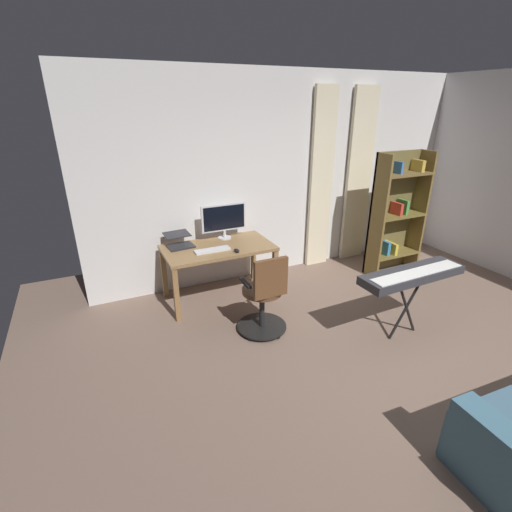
# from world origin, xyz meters

# --- Properties ---
(ground_plane) EXTENTS (7.45, 7.45, 0.00)m
(ground_plane) POSITION_xyz_m (0.00, 0.00, 0.00)
(ground_plane) COLOR #775F51
(back_room_partition) EXTENTS (5.73, 0.10, 2.82)m
(back_room_partition) POSITION_xyz_m (0.00, -2.71, 1.41)
(back_room_partition) COLOR silver
(back_room_partition) RESTS_ON ground
(curtain_left_panel) EXTENTS (0.43, 0.06, 2.63)m
(curtain_left_panel) POSITION_xyz_m (-1.21, -2.60, 1.32)
(curtain_left_panel) COLOR beige
(curtain_left_panel) RESTS_ON ground
(curtain_right_panel) EXTENTS (0.37, 0.06, 2.63)m
(curtain_right_panel) POSITION_xyz_m (-0.52, -2.60, 1.32)
(curtain_right_panel) COLOR beige
(curtain_right_panel) RESTS_ON ground
(desk) EXTENTS (1.37, 0.74, 0.72)m
(desk) POSITION_xyz_m (1.27, -2.18, 0.63)
(desk) COLOR olive
(desk) RESTS_ON ground
(office_chair) EXTENTS (0.56, 0.56, 0.95)m
(office_chair) POSITION_xyz_m (1.09, -1.21, 0.44)
(office_chair) COLOR black
(office_chair) RESTS_ON ground
(computer_monitor) EXTENTS (0.61, 0.18, 0.46)m
(computer_monitor) POSITION_xyz_m (1.08, -2.44, 0.99)
(computer_monitor) COLOR silver
(computer_monitor) RESTS_ON desk
(computer_keyboard) EXTENTS (0.44, 0.13, 0.02)m
(computer_keyboard) POSITION_xyz_m (1.38, -2.07, 0.74)
(computer_keyboard) COLOR silver
(computer_keyboard) RESTS_ON desk
(laptop) EXTENTS (0.34, 0.38, 0.15)m
(laptop) POSITION_xyz_m (1.70, -2.40, 0.78)
(laptop) COLOR #232328
(laptop) RESTS_ON desk
(computer_mouse) EXTENTS (0.06, 0.10, 0.04)m
(computer_mouse) POSITION_xyz_m (1.12, -1.91, 0.74)
(computer_mouse) COLOR black
(computer_mouse) RESTS_ON desk
(bookshelf) EXTENTS (0.82, 0.30, 1.78)m
(bookshelf) POSITION_xyz_m (-1.38, -1.91, 0.89)
(bookshelf) COLOR brown
(bookshelf) RESTS_ON ground
(piano_keyboard) EXTENTS (1.22, 0.34, 0.80)m
(piano_keyboard) POSITION_xyz_m (-0.29, -0.51, 0.73)
(piano_keyboard) COLOR black
(piano_keyboard) RESTS_ON ground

